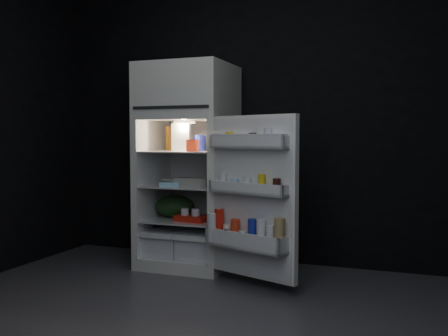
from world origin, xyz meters
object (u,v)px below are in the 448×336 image
at_px(fridge_door, 251,199).
at_px(milk_jug, 182,137).
at_px(refrigerator, 189,159).
at_px(egg_carton, 190,182).
at_px(yogurt_tray, 191,218).

xyz_separation_m(fridge_door, milk_jug, (-0.79, 0.47, 0.46)).
bearing_deg(refrigerator, egg_carton, -63.03).
relative_size(milk_jug, egg_carton, 0.85).
bearing_deg(yogurt_tray, fridge_door, -18.06).
distance_m(refrigerator, fridge_door, 0.93).
bearing_deg(refrigerator, fridge_door, -34.66).
distance_m(refrigerator, egg_carton, 0.25).
relative_size(fridge_door, egg_carton, 4.33).
bearing_deg(fridge_door, yogurt_tray, 152.21).
relative_size(refrigerator, egg_carton, 6.31).
bearing_deg(egg_carton, milk_jug, 123.01).
bearing_deg(yogurt_tray, egg_carton, 137.91).
height_order(refrigerator, egg_carton, refrigerator).
distance_m(refrigerator, yogurt_tray, 0.54).
height_order(milk_jug, egg_carton, milk_jug).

